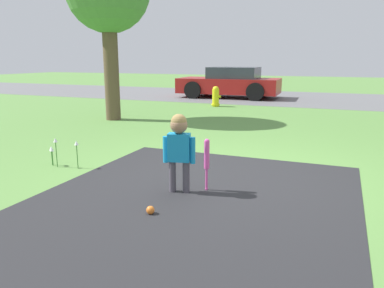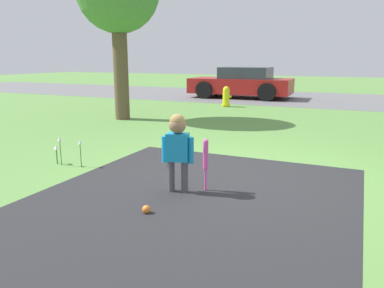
{
  "view_description": "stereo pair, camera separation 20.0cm",
  "coord_description": "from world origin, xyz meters",
  "views": [
    {
      "loc": [
        1.31,
        -4.66,
        1.54
      ],
      "look_at": [
        -0.38,
        -0.45,
        0.5
      ],
      "focal_mm": 35.0,
      "sensor_mm": 36.0,
      "label": 1
    },
    {
      "loc": [
        1.5,
        -4.58,
        1.54
      ],
      "look_at": [
        -0.38,
        -0.45,
        0.5
      ],
      "focal_mm": 35.0,
      "sensor_mm": 36.0,
      "label": 2
    }
  ],
  "objects": [
    {
      "name": "ground_plane",
      "position": [
        0.0,
        0.0,
        0.0
      ],
      "size": [
        60.0,
        60.0,
        0.0
      ],
      "primitive_type": "plane",
      "color": "#5B8C42"
    },
    {
      "name": "parked_car",
      "position": [
        -2.89,
        9.88,
        0.58
      ],
      "size": [
        4.0,
        2.02,
        1.21
      ],
      "rotation": [
        0.0,
        0.0,
        3.18
      ],
      "color": "maroon",
      "rests_on": "ground"
    },
    {
      "name": "child",
      "position": [
        -0.38,
        -0.85,
        0.6
      ],
      "size": [
        0.37,
        0.2,
        0.93
      ],
      "rotation": [
        0.0,
        0.0,
        0.22
      ],
      "color": "#4C4751",
      "rests_on": "ground"
    },
    {
      "name": "flower_bed",
      "position": [
        -2.42,
        -0.51,
        0.29
      ],
      "size": [
        0.52,
        0.13,
        0.43
      ],
      "color": "#38702D",
      "rests_on": "ground"
    },
    {
      "name": "sports_ball",
      "position": [
        -0.39,
        -1.54,
        0.04
      ],
      "size": [
        0.09,
        0.09,
        0.09
      ],
      "color": "orange",
      "rests_on": "ground"
    },
    {
      "name": "driveway_strip",
      "position": [
        -0.12,
        -2.5,
        0.0
      ],
      "size": [
        3.49,
        7.0,
        0.01
      ],
      "color": "#262628",
      "rests_on": "ground"
    },
    {
      "name": "street_strip",
      "position": [
        0.0,
        10.65,
        0.0
      ],
      "size": [
        40.0,
        6.0,
        0.01
      ],
      "color": "slate",
      "rests_on": "ground"
    },
    {
      "name": "fire_hydrant",
      "position": [
        -2.52,
        6.97,
        0.32
      ],
      "size": [
        0.31,
        0.28,
        0.66
      ],
      "color": "yellow",
      "rests_on": "ground"
    },
    {
      "name": "baseball_bat",
      "position": [
        -0.1,
        -0.67,
        0.41
      ],
      "size": [
        0.06,
        0.06,
        0.63
      ],
      "color": "#E54CA5",
      "rests_on": "ground"
    }
  ]
}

